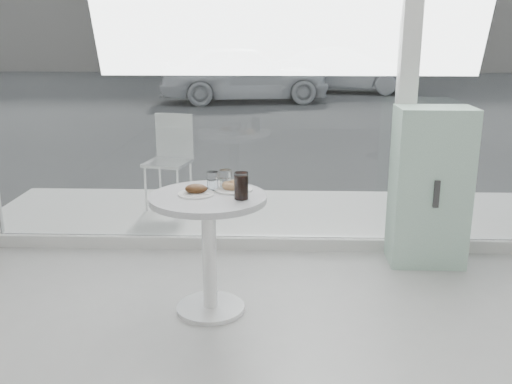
{
  "coord_description": "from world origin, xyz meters",
  "views": [
    {
      "loc": [
        -0.09,
        -1.42,
        1.73
      ],
      "look_at": [
        -0.2,
        1.7,
        0.85
      ],
      "focal_mm": 40.0,
      "sensor_mm": 36.0,
      "label": 1
    }
  ],
  "objects_px": {
    "patio_chair": "(171,155)",
    "plate_donut": "(233,187)",
    "mint_cabinet": "(430,187)",
    "main_table": "(209,229)",
    "water_tumbler_b": "(226,180)",
    "water_tumbler_a": "(213,182)",
    "plate_fritter": "(197,191)",
    "car_white": "(244,73)",
    "car_silver": "(346,70)",
    "cola_glass": "(241,186)"
  },
  "relations": [
    {
      "from": "patio_chair",
      "to": "plate_donut",
      "type": "bearing_deg",
      "value": -55.79
    },
    {
      "from": "mint_cabinet",
      "to": "patio_chair",
      "type": "xyz_separation_m",
      "value": [
        -2.19,
        1.25,
        -0.04
      ]
    },
    {
      "from": "main_table",
      "to": "water_tumbler_b",
      "type": "height_order",
      "value": "water_tumbler_b"
    },
    {
      "from": "plate_donut",
      "to": "water_tumbler_a",
      "type": "relative_size",
      "value": 2.07
    },
    {
      "from": "main_table",
      "to": "plate_fritter",
      "type": "height_order",
      "value": "plate_fritter"
    },
    {
      "from": "car_white",
      "to": "water_tumbler_b",
      "type": "height_order",
      "value": "car_white"
    },
    {
      "from": "car_white",
      "to": "patio_chair",
      "type": "bearing_deg",
      "value": 169.38
    },
    {
      "from": "car_silver",
      "to": "plate_donut",
      "type": "height_order",
      "value": "car_silver"
    },
    {
      "from": "mint_cabinet",
      "to": "cola_glass",
      "type": "distance_m",
      "value": 1.67
    },
    {
      "from": "mint_cabinet",
      "to": "patio_chair",
      "type": "height_order",
      "value": "mint_cabinet"
    },
    {
      "from": "plate_donut",
      "to": "cola_glass",
      "type": "relative_size",
      "value": 1.49
    },
    {
      "from": "main_table",
      "to": "plate_fritter",
      "type": "bearing_deg",
      "value": 175.97
    },
    {
      "from": "plate_fritter",
      "to": "water_tumbler_a",
      "type": "relative_size",
      "value": 1.88
    },
    {
      "from": "car_silver",
      "to": "water_tumbler_b",
      "type": "bearing_deg",
      "value": 178.53
    },
    {
      "from": "car_white",
      "to": "car_silver",
      "type": "distance_m",
      "value": 3.69
    },
    {
      "from": "main_table",
      "to": "plate_fritter",
      "type": "relative_size",
      "value": 3.5
    },
    {
      "from": "main_table",
      "to": "mint_cabinet",
      "type": "distance_m",
      "value": 1.79
    },
    {
      "from": "patio_chair",
      "to": "car_white",
      "type": "distance_m",
      "value": 9.08
    },
    {
      "from": "car_white",
      "to": "water_tumbler_b",
      "type": "distance_m",
      "value": 11.04
    },
    {
      "from": "main_table",
      "to": "cola_glass",
      "type": "xyz_separation_m",
      "value": [
        0.21,
        -0.07,
        0.3
      ]
    },
    {
      "from": "mint_cabinet",
      "to": "car_white",
      "type": "xyz_separation_m",
      "value": [
        -1.98,
        10.32,
        0.12
      ]
    },
    {
      "from": "patio_chair",
      "to": "car_white",
      "type": "height_order",
      "value": "car_white"
    },
    {
      "from": "mint_cabinet",
      "to": "water_tumbler_a",
      "type": "distance_m",
      "value": 1.74
    },
    {
      "from": "main_table",
      "to": "water_tumbler_b",
      "type": "bearing_deg",
      "value": 58.73
    },
    {
      "from": "plate_donut",
      "to": "water_tumbler_b",
      "type": "distance_m",
      "value": 0.07
    },
    {
      "from": "water_tumbler_a",
      "to": "water_tumbler_b",
      "type": "distance_m",
      "value": 0.08
    },
    {
      "from": "car_white",
      "to": "car_silver",
      "type": "height_order",
      "value": "car_white"
    },
    {
      "from": "mint_cabinet",
      "to": "car_silver",
      "type": "xyz_separation_m",
      "value": [
        0.84,
        12.71,
        0.05
      ]
    },
    {
      "from": "car_white",
      "to": "plate_donut",
      "type": "bearing_deg",
      "value": 173.59
    },
    {
      "from": "plate_donut",
      "to": "cola_glass",
      "type": "distance_m",
      "value": 0.21
    },
    {
      "from": "water_tumbler_a",
      "to": "car_white",
      "type": "bearing_deg",
      "value": 92.18
    },
    {
      "from": "car_silver",
      "to": "plate_donut",
      "type": "bearing_deg",
      "value": 178.77
    },
    {
      "from": "main_table",
      "to": "car_silver",
      "type": "bearing_deg",
      "value": 79.94
    },
    {
      "from": "car_white",
      "to": "plate_fritter",
      "type": "relative_size",
      "value": 19.11
    },
    {
      "from": "car_white",
      "to": "water_tumbler_b",
      "type": "bearing_deg",
      "value": 173.34
    },
    {
      "from": "car_silver",
      "to": "patio_chair",
      "type": "bearing_deg",
      "value": 173.51
    },
    {
      "from": "mint_cabinet",
      "to": "water_tumbler_b",
      "type": "distance_m",
      "value": 1.65
    },
    {
      "from": "plate_donut",
      "to": "water_tumbler_b",
      "type": "height_order",
      "value": "water_tumbler_b"
    },
    {
      "from": "car_silver",
      "to": "plate_donut",
      "type": "relative_size",
      "value": 16.36
    },
    {
      "from": "patio_chair",
      "to": "water_tumbler_a",
      "type": "distance_m",
      "value": 2.1
    },
    {
      "from": "mint_cabinet",
      "to": "water_tumbler_a",
      "type": "height_order",
      "value": "mint_cabinet"
    },
    {
      "from": "car_white",
      "to": "cola_glass",
      "type": "bearing_deg",
      "value": 173.86
    },
    {
      "from": "main_table",
      "to": "plate_donut",
      "type": "xyz_separation_m",
      "value": [
        0.15,
        0.12,
        0.24
      ]
    },
    {
      "from": "mint_cabinet",
      "to": "main_table",
      "type": "bearing_deg",
      "value": -150.51
    },
    {
      "from": "car_silver",
      "to": "main_table",
      "type": "bearing_deg",
      "value": 178.25
    },
    {
      "from": "car_white",
      "to": "water_tumbler_a",
      "type": "height_order",
      "value": "car_white"
    },
    {
      "from": "plate_donut",
      "to": "mint_cabinet",
      "type": "bearing_deg",
      "value": 27.54
    },
    {
      "from": "main_table",
      "to": "car_silver",
      "type": "xyz_separation_m",
      "value": [
        2.41,
        13.57,
        0.1
      ]
    },
    {
      "from": "car_white",
      "to": "water_tumbler_b",
      "type": "relative_size",
      "value": 34.44
    },
    {
      "from": "patio_chair",
      "to": "plate_donut",
      "type": "distance_m",
      "value": 2.15
    }
  ]
}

